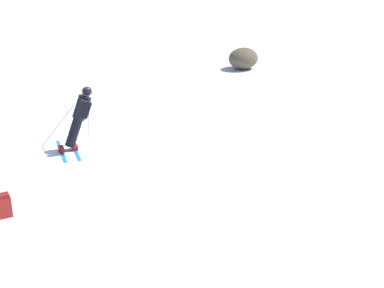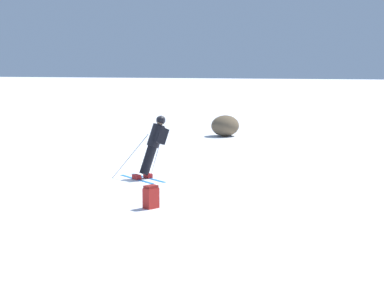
{
  "view_description": "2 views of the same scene",
  "coord_description": "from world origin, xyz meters",
  "views": [
    {
      "loc": [
        9.99,
        10.77,
        5.24
      ],
      "look_at": [
        2.32,
        4.86,
        1.57
      ],
      "focal_mm": 50.0,
      "sensor_mm": 36.0,
      "label": 1
    },
    {
      "loc": [
        16.91,
        7.9,
        3.03
      ],
      "look_at": [
        2.71,
        1.99,
        1.19
      ],
      "focal_mm": 60.0,
      "sensor_mm": 36.0,
      "label": 2
    }
  ],
  "objects": [
    {
      "name": "ground_plane",
      "position": [
        0.0,
        0.0,
        0.0
      ],
      "size": [
        300.0,
        300.0,
        0.0
      ],
      "primitive_type": "plane",
      "color": "white"
    },
    {
      "name": "spare_backpack",
      "position": [
        4.68,
        1.85,
        0.24
      ],
      "size": [
        0.36,
        0.32,
        0.5
      ],
      "rotation": [
        0.0,
        0.0,
        5.87
      ],
      "color": "#AD231E",
      "rests_on": "ground"
    },
    {
      "name": "skier",
      "position": [
        1.17,
        0.22,
        0.96
      ],
      "size": [
        1.49,
        1.67,
        1.75
      ],
      "rotation": [
        0.0,
        0.0,
        -0.57
      ],
      "color": "#1E7AC6",
      "rests_on": "ground"
    },
    {
      "name": "exposed_boulder_1",
      "position": [
        -9.73,
        -1.59,
        0.46
      ],
      "size": [
        1.42,
        1.21,
        0.93
      ],
      "primitive_type": "ellipsoid",
      "color": "brown",
      "rests_on": "ground"
    }
  ]
}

